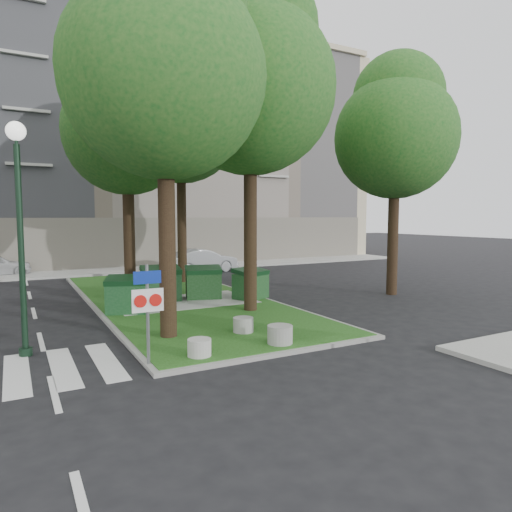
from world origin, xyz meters
TOP-DOWN VIEW (x-y plane):
  - ground at (0.00, 0.00)m, footprint 120.00×120.00m
  - median_island at (0.50, 8.00)m, footprint 6.00×16.00m
  - median_kerb at (0.50, 8.00)m, footprint 6.30×16.30m
  - building_sidewalk at (0.00, 18.50)m, footprint 42.00×3.00m
  - zebra_crossing at (-3.75, 1.50)m, footprint 5.00×3.00m
  - apartment_building at (0.00, 26.00)m, footprint 41.00×12.00m
  - tree_median_near_left at (-1.41, 2.56)m, footprint 5.20×5.20m
  - tree_median_near_right at (2.09, 4.56)m, footprint 5.60×5.60m
  - tree_median_mid at (-0.91, 9.06)m, footprint 4.80×4.80m
  - tree_median_far at (2.29, 12.06)m, footprint 5.80×5.80m
  - tree_street_right at (9.09, 5.06)m, footprint 5.00×5.00m
  - dumpster_a at (-1.79, 6.05)m, footprint 1.57×1.34m
  - dumpster_b at (-0.19, 7.57)m, footprint 1.52×1.14m
  - dumpster_c at (1.41, 7.30)m, footprint 1.57×1.30m
  - dumpster_d at (3.00, 6.40)m, footprint 1.53×1.31m
  - bollard_left at (-1.41, 0.50)m, footprint 0.54×0.54m
  - bollard_right at (0.74, 0.50)m, footprint 0.63×0.63m
  - bollard_mid at (0.44, 1.95)m, footprint 0.56×0.56m
  - litter_bin at (2.75, 9.46)m, footprint 0.42×0.42m
  - street_lamp at (-4.89, 2.81)m, footprint 0.43×0.43m
  - traffic_sign_pole at (-2.56, 0.55)m, footprint 0.68×0.07m
  - car_silver at (4.83, 16.01)m, footprint 4.27×1.80m

SIDE VIEW (x-z plane):
  - ground at x=0.00m, z-range 0.00..0.00m
  - zebra_crossing at x=-3.75m, z-range 0.00..0.01m
  - median_kerb at x=0.50m, z-range 0.00..0.10m
  - median_island at x=0.50m, z-range 0.00..0.12m
  - building_sidewalk at x=0.00m, z-range 0.00..0.12m
  - bollard_left at x=-1.41m, z-range 0.12..0.51m
  - bollard_mid at x=0.44m, z-range 0.12..0.52m
  - bollard_right at x=0.74m, z-range 0.12..0.57m
  - litter_bin at x=2.75m, z-range 0.12..0.86m
  - car_silver at x=4.83m, z-range 0.00..1.37m
  - dumpster_d at x=3.00m, z-range 0.10..1.29m
  - dumpster_a at x=-1.79m, z-range 0.10..1.32m
  - dumpster_c at x=1.41m, z-range 0.09..1.36m
  - dumpster_b at x=-0.19m, z-range 0.09..1.42m
  - traffic_sign_pole at x=-2.56m, z-range 0.32..2.59m
  - street_lamp at x=-4.89m, z-range 0.70..6.14m
  - tree_median_mid at x=-0.91m, z-range 1.98..11.97m
  - tree_street_right at x=9.09m, z-range 1.95..12.02m
  - tree_median_near_left at x=-1.41m, z-range 2.05..12.58m
  - tree_median_near_right at x=2.09m, z-range 2.26..13.72m
  - apartment_building at x=0.00m, z-range 0.00..16.00m
  - tree_median_far at x=2.29m, z-range 2.36..14.28m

